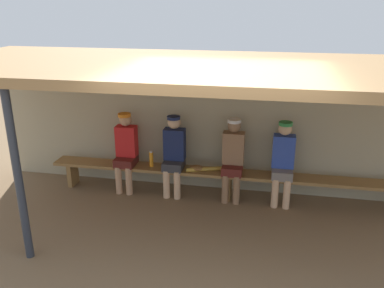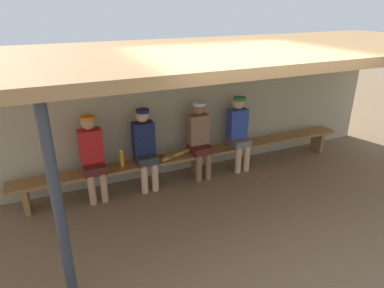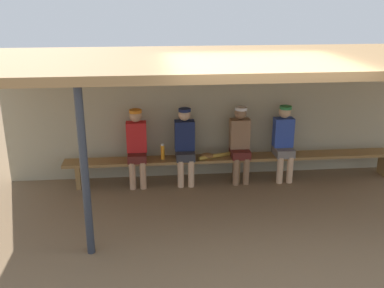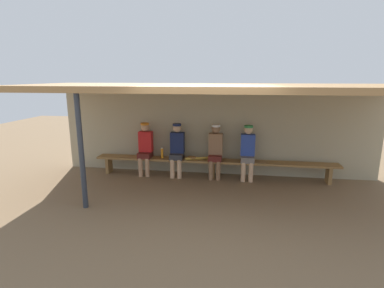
{
  "view_description": "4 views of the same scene",
  "coord_description": "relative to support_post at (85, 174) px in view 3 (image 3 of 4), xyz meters",
  "views": [
    {
      "loc": [
        0.55,
        -4.49,
        3.1
      ],
      "look_at": [
        -0.53,
        1.12,
        1.06
      ],
      "focal_mm": 38.04,
      "sensor_mm": 36.0,
      "label": 1
    },
    {
      "loc": [
        -2.28,
        -3.37,
        2.89
      ],
      "look_at": [
        -0.2,
        1.29,
        0.75
      ],
      "focal_mm": 32.04,
      "sensor_mm": 36.0,
      "label": 2
    },
    {
      "loc": [
        -1.5,
        -5.61,
        3.19
      ],
      "look_at": [
        -0.83,
        1.12,
        0.87
      ],
      "focal_mm": 41.3,
      "sensor_mm": 36.0,
      "label": 3
    },
    {
      "loc": [
        0.51,
        -5.52,
        2.48
      ],
      "look_at": [
        -0.47,
        1.14,
        0.94
      ],
      "focal_mm": 27.62,
      "sensor_mm": 36.0,
      "label": 4
    }
  ],
  "objects": [
    {
      "name": "back_wall",
      "position": [
        2.31,
        2.55,
        0.0
      ],
      "size": [
        8.0,
        0.2,
        2.2
      ],
      "primitive_type": "cube",
      "color": "tan",
      "rests_on": "ground"
    },
    {
      "name": "bench",
      "position": [
        2.31,
        2.1,
        -0.71
      ],
      "size": [
        6.0,
        0.36,
        0.46
      ],
      "color": "olive",
      "rests_on": "ground"
    },
    {
      "name": "baseball_glove_worn",
      "position": [
        1.78,
        2.07,
        -0.6
      ],
      "size": [
        0.24,
        0.17,
        0.09
      ],
      "primitive_type": "ellipsoid",
      "rotation": [
        0.0,
        0.0,
        3.13
      ],
      "color": "brown",
      "rests_on": "bench"
    },
    {
      "name": "support_post",
      "position": [
        0.0,
        0.0,
        0.0
      ],
      "size": [
        0.1,
        0.1,
        2.2
      ],
      "primitive_type": "cylinder",
      "color": "#2D333D",
      "rests_on": "ground"
    },
    {
      "name": "dugout_roof",
      "position": [
        2.31,
        1.25,
        1.16
      ],
      "size": [
        8.0,
        2.8,
        0.12
      ],
      "primitive_type": "cube",
      "color": "#9E7547",
      "rests_on": "back_wall"
    },
    {
      "name": "baseball_bat",
      "position": [
        2.01,
        2.1,
        -0.61
      ],
      "size": [
        0.79,
        0.33,
        0.07
      ],
      "primitive_type": "cylinder",
      "rotation": [
        0.0,
        1.57,
        0.33
      ],
      "color": "#B28C33",
      "rests_on": "bench"
    },
    {
      "name": "player_in_red",
      "position": [
        3.14,
        2.1,
        -0.35
      ],
      "size": [
        0.34,
        0.42,
        1.34
      ],
      "color": "slate",
      "rests_on": "ground"
    },
    {
      "name": "player_in_blue",
      "position": [
        1.4,
        2.1,
        -0.35
      ],
      "size": [
        0.34,
        0.42,
        1.34
      ],
      "color": "#333338",
      "rests_on": "ground"
    },
    {
      "name": "water_bottle_orange",
      "position": [
        1.01,
        2.09,
        -0.51
      ],
      "size": [
        0.07,
        0.07,
        0.27
      ],
      "color": "orange",
      "rests_on": "bench"
    },
    {
      "name": "player_middle",
      "position": [
        0.57,
        2.1,
        -0.35
      ],
      "size": [
        0.34,
        0.42,
        1.34
      ],
      "color": "#591E19",
      "rests_on": "ground"
    },
    {
      "name": "ground_plane",
      "position": [
        2.31,
        0.55,
        -1.1
      ],
      "size": [
        24.0,
        24.0,
        0.0
      ],
      "primitive_type": "plane",
      "color": "brown"
    },
    {
      "name": "player_shirtless_tan",
      "position": [
        2.36,
        2.1,
        -0.35
      ],
      "size": [
        0.34,
        0.42,
        1.34
      ],
      "color": "#591E19",
      "rests_on": "ground"
    }
  ]
}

